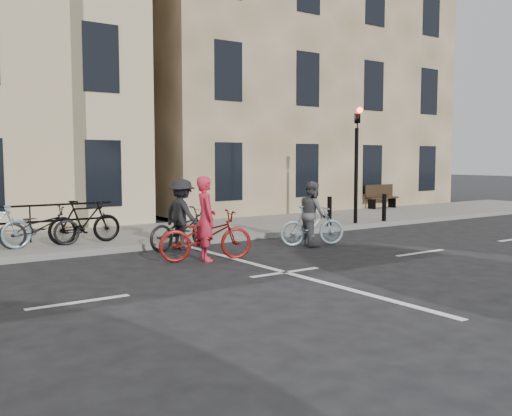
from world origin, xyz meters
TOP-DOWN VIEW (x-y plane):
  - ground at (0.00, 0.00)m, footprint 120.00×120.00m
  - building_east at (9.00, 13.00)m, footprint 14.00×10.00m
  - traffic_light at (6.20, 4.34)m, footprint 0.18×0.30m
  - bollard_east at (5.00, 4.25)m, footprint 0.14×0.14m
  - bollard_west at (7.40, 4.25)m, footprint 0.14×0.14m
  - bench at (11.00, 7.73)m, footprint 1.60×0.41m
  - cyclist_pink at (-0.59, 2.03)m, footprint 2.17×1.23m
  - cyclist_grey at (2.64, 2.29)m, footprint 1.76×1.03m
  - cyclist_dark at (-0.30, 3.70)m, footprint 2.02×1.21m

SIDE VIEW (x-z plane):
  - ground at x=0.00m, z-range 0.00..0.00m
  - bollard_east at x=5.00m, z-range 0.15..1.05m
  - bollard_west at x=7.40m, z-range 0.15..1.05m
  - cyclist_pink at x=-0.59m, z-range -0.28..1.55m
  - cyclist_grey at x=2.64m, z-range -0.16..1.48m
  - bench at x=11.00m, z-range 0.19..1.16m
  - cyclist_dark at x=-0.30m, z-range -0.18..1.53m
  - traffic_light at x=6.20m, z-range 0.50..4.40m
  - building_east at x=9.00m, z-range 0.15..12.15m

